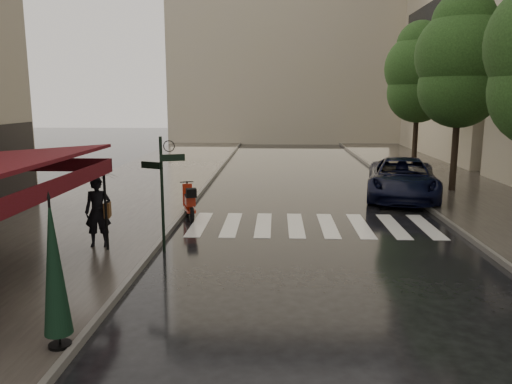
# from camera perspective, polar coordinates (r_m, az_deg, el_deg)

# --- Properties ---
(ground) EXTENTS (120.00, 120.00, 0.00)m
(ground) POSITION_cam_1_polar(r_m,az_deg,el_deg) (10.77, -7.64, -11.63)
(ground) COLOR black
(ground) RESTS_ON ground
(sidewalk_near) EXTENTS (6.00, 60.00, 0.12)m
(sidewalk_near) POSITION_cam_1_polar(r_m,az_deg,el_deg) (23.05, -13.56, 0.34)
(sidewalk_near) COLOR #38332D
(sidewalk_near) RESTS_ON ground
(sidewalk_far) EXTENTS (5.50, 60.00, 0.12)m
(sidewalk_far) POSITION_cam_1_polar(r_m,az_deg,el_deg) (23.73, 23.16, 0.06)
(sidewalk_far) COLOR #38332D
(sidewalk_far) RESTS_ON ground
(curb_near) EXTENTS (0.12, 60.00, 0.16)m
(curb_near) POSITION_cam_1_polar(r_m,az_deg,el_deg) (22.41, -6.04, 0.33)
(curb_near) COLOR #595651
(curb_near) RESTS_ON ground
(curb_far) EXTENTS (0.12, 60.00, 0.16)m
(curb_far) POSITION_cam_1_polar(r_m,az_deg,el_deg) (22.88, 16.60, 0.15)
(curb_far) COLOR #595651
(curb_far) RESTS_ON ground
(crosswalk) EXTENTS (7.85, 3.20, 0.01)m
(crosswalk) POSITION_cam_1_polar(r_m,az_deg,el_deg) (16.36, 6.39, -3.79)
(crosswalk) COLOR silver
(crosswalk) RESTS_ON ground
(signpost) EXTENTS (1.17, 0.29, 3.10)m
(signpost) POSITION_cam_1_polar(r_m,az_deg,el_deg) (13.34, -10.67, 0.82)
(signpost) COLOR black
(signpost) RESTS_ON ground
(haussmann_far) EXTENTS (8.00, 16.00, 18.50)m
(haussmann_far) POSITION_cam_1_polar(r_m,az_deg,el_deg) (39.05, 25.67, 17.27)
(haussmann_far) COLOR tan
(haussmann_far) RESTS_ON ground
(backdrop_building) EXTENTS (22.00, 6.00, 20.00)m
(backdrop_building) POSITION_cam_1_polar(r_m,az_deg,el_deg) (48.19, 3.95, 17.69)
(backdrop_building) COLOR tan
(backdrop_building) RESTS_ON ground
(tree_mid) EXTENTS (3.80, 3.80, 8.34)m
(tree_mid) POSITION_cam_1_polar(r_m,az_deg,el_deg) (23.18, 22.40, 13.64)
(tree_mid) COLOR black
(tree_mid) RESTS_ON sidewalk_far
(tree_far) EXTENTS (3.80, 3.80, 8.16)m
(tree_far) POSITION_cam_1_polar(r_m,az_deg,el_deg) (29.90, 18.13, 12.80)
(tree_far) COLOR black
(tree_far) RESTS_ON sidewalk_far
(pedestrian_with_umbrella) EXTENTS (1.29, 1.30, 2.58)m
(pedestrian_with_umbrella) POSITION_cam_1_polar(r_m,az_deg,el_deg) (13.91, -17.77, 0.88)
(pedestrian_with_umbrella) COLOR black
(pedestrian_with_umbrella) RESTS_ON sidewalk_near
(scooter) EXTENTS (0.79, 1.74, 1.17)m
(scooter) POSITION_cam_1_polar(r_m,az_deg,el_deg) (17.30, -7.61, -1.19)
(scooter) COLOR black
(scooter) RESTS_ON ground
(parked_car) EXTENTS (3.84, 6.33, 1.64)m
(parked_car) POSITION_cam_1_polar(r_m,az_deg,el_deg) (21.42, 16.36, 1.50)
(parked_car) COLOR black
(parked_car) RESTS_ON ground
(parasol_front) EXTENTS (0.45, 0.45, 2.50)m
(parasol_front) POSITION_cam_1_polar(r_m,az_deg,el_deg) (8.52, -22.09, -7.93)
(parasol_front) COLOR black
(parasol_front) RESTS_ON sidewalk_near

